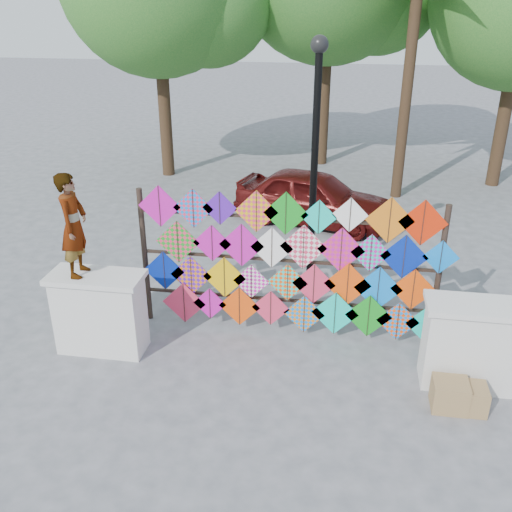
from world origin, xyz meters
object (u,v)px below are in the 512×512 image
(lamppost, at_px, (315,151))
(kite_rack, at_px, (293,266))
(vendor_woman, at_px, (73,225))
(sedan, at_px, (314,197))

(lamppost, bearing_deg, kite_rack, -98.37)
(kite_rack, relative_size, lamppost, 1.11)
(vendor_woman, distance_m, sedan, 6.77)
(sedan, xyz_separation_m, lamppost, (0.18, -3.68, 2.06))
(vendor_woman, height_order, sedan, vendor_woman)
(sedan, distance_m, lamppost, 4.22)
(sedan, bearing_deg, vendor_woman, 168.59)
(kite_rack, bearing_deg, sedan, 89.96)
(kite_rack, distance_m, sedan, 5.00)
(kite_rack, xyz_separation_m, lamppost, (0.19, 1.28, 1.48))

